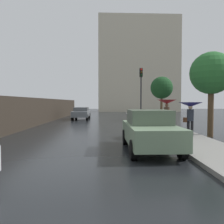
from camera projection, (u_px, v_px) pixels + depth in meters
ground at (57, 170)px, 6.09m from camera, size 120.00×120.00×0.00m
car_grey_mid_road at (81, 113)px, 24.53m from camera, size 1.77×4.27×1.30m
car_green_far_ahead at (149, 130)px, 8.52m from camera, size 1.87×4.08×1.53m
pedestrian_with_umbrella_near at (190, 108)px, 11.27m from camera, size 1.16×1.16×1.69m
pedestrian_with_umbrella_far at (167, 105)px, 13.88m from camera, size 1.18×1.18×1.85m
traffic_light at (141, 85)px, 19.95m from camera, size 0.26×0.39×4.69m
street_tree_near at (211, 74)px, 11.87m from camera, size 2.21×2.21×4.47m
street_tree_mid at (162, 88)px, 23.74m from camera, size 2.33×2.33×4.54m
distant_tower at (137, 66)px, 46.73m from camera, size 16.16×8.03×18.66m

